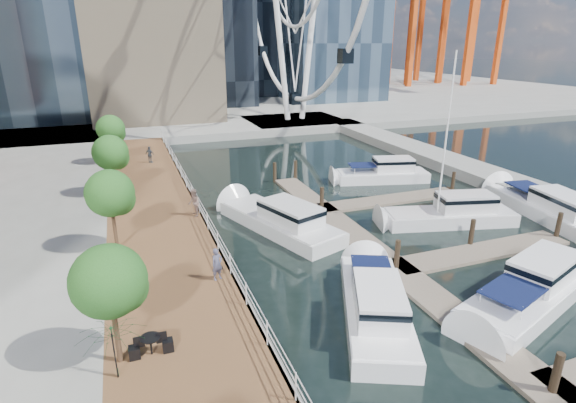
{
  "coord_description": "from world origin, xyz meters",
  "views": [
    {
      "loc": [
        -10.35,
        -10.75,
        12.0
      ],
      "look_at": [
        -1.61,
        12.83,
        3.0
      ],
      "focal_mm": 28.0,
      "sensor_mm": 36.0,
      "label": 1
    }
  ],
  "objects": [
    {
      "name": "floating_docks",
      "position": [
        7.97,
        9.98,
        0.49
      ],
      "size": [
        16.0,
        34.0,
        2.6
      ],
      "color": "#6D6051",
      "rests_on": "ground"
    },
    {
      "name": "boardwalk",
      "position": [
        -9.0,
        15.0,
        0.5
      ],
      "size": [
        6.0,
        60.0,
        1.0
      ],
      "primitive_type": "cube",
      "color": "brown",
      "rests_on": "ground"
    },
    {
      "name": "ground",
      "position": [
        0.0,
        0.0,
        0.0
      ],
      "size": [
        520.0,
        520.0,
        0.0
      ],
      "primitive_type": "plane",
      "color": "black",
      "rests_on": "ground"
    },
    {
      "name": "pedestrian_near",
      "position": [
        -6.82,
        8.67,
        1.82
      ],
      "size": [
        0.7,
        0.6,
        1.63
      ],
      "primitive_type": "imported",
      "rotation": [
        0.0,
        0.0,
        0.42
      ],
      "color": "#46465D",
      "rests_on": "boardwalk"
    },
    {
      "name": "pedestrian_far",
      "position": [
        -8.18,
        33.03,
        1.8
      ],
      "size": [
        0.97,
        0.89,
        1.59
      ],
      "primitive_type": "imported",
      "rotation": [
        0.0,
        0.0,
        2.46
      ],
      "color": "#373E45",
      "rests_on": "boardwalk"
    },
    {
      "name": "pedestrian_mid",
      "position": [
        -6.5,
        17.56,
        1.92
      ],
      "size": [
        0.73,
        0.92,
        1.85
      ],
      "primitive_type": "imported",
      "rotation": [
        0.0,
        0.0,
        -1.6
      ],
      "color": "#85675C",
      "rests_on": "boardwalk"
    },
    {
      "name": "moored_yachts",
      "position": [
        8.83,
        11.28,
        0.0
      ],
      "size": [
        24.67,
        34.42,
        11.5
      ],
      "color": "silver",
      "rests_on": "ground"
    },
    {
      "name": "yacht_foreground",
      "position": [
        7.18,
        2.85,
        0.0
      ],
      "size": [
        10.86,
        6.14,
        2.15
      ],
      "primitive_type": null,
      "rotation": [
        0.0,
        0.0,
        1.91
      ],
      "color": "white",
      "rests_on": "ground"
    },
    {
      "name": "seawall",
      "position": [
        -6.0,
        15.0,
        0.5
      ],
      "size": [
        0.25,
        60.0,
        1.0
      ],
      "primitive_type": "cube",
      "color": "#595954",
      "rests_on": "ground"
    },
    {
      "name": "land_far",
      "position": [
        0.0,
        102.0,
        0.5
      ],
      "size": [
        200.0,
        114.0,
        1.0
      ],
      "primitive_type": "cube",
      "color": "gray",
      "rests_on": "ground"
    },
    {
      "name": "port_cranes",
      "position": [
        67.67,
        95.67,
        20.0
      ],
      "size": [
        40.0,
        52.0,
        38.0
      ],
      "color": "#D84C14",
      "rests_on": "ground"
    },
    {
      "name": "pier",
      "position": [
        14.0,
        52.0,
        0.5
      ],
      "size": [
        14.0,
        12.0,
        1.0
      ],
      "primitive_type": "cube",
      "color": "gray",
      "rests_on": "ground"
    },
    {
      "name": "railing",
      "position": [
        -6.1,
        15.0,
        1.52
      ],
      "size": [
        0.1,
        60.0,
        1.05
      ],
      "primitive_type": null,
      "color": "white",
      "rests_on": "boardwalk"
    },
    {
      "name": "street_trees",
      "position": [
        -11.4,
        14.0,
        4.29
      ],
      "size": [
        2.6,
        42.6,
        4.6
      ],
      "color": "#3F2B1C",
      "rests_on": "ground"
    },
    {
      "name": "breakwater",
      "position": [
        20.0,
        20.0,
        0.5
      ],
      "size": [
        4.0,
        60.0,
        1.0
      ],
      "primitive_type": "cube",
      "color": "gray",
      "rests_on": "ground"
    }
  ]
}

